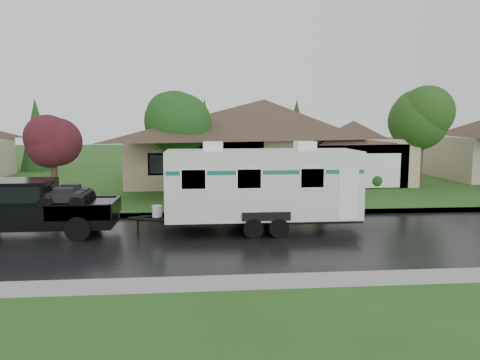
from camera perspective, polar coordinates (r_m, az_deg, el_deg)
The scene contains 11 objects.
ground at distance 19.14m, azimuth 2.88°, elevation -5.62°, with size 140.00×140.00×0.00m, color #295019.
road at distance 17.21m, azimuth 3.82°, elevation -7.06°, with size 140.00×8.00×0.01m, color black.
curb at distance 21.30m, azimuth 2.03°, elevation -4.09°, with size 140.00×0.50×0.15m, color gray.
lawn at distance 33.84m, azimuth -0.69°, elevation 0.10°, with size 140.00×26.00×0.15m, color #295019.
house_main at distance 32.70m, azimuth 3.50°, elevation 6.02°, with size 19.44×10.80×6.90m.
tree_left_green at distance 26.67m, azimuth -7.84°, elevation 7.17°, with size 3.59×3.59×5.94m.
tree_red at distance 26.45m, azimuth -21.88°, elevation 4.26°, with size 2.60×2.60×4.31m.
tree_right_green at distance 31.31m, azimuth 21.25°, elevation 7.09°, with size 3.75×3.75×6.21m.
shrub_row at distance 28.39m, azimuth 4.25°, elevation -0.11°, with size 13.60×1.00×1.00m.
pickup_truck at distance 19.07m, azimuth -24.63°, elevation -2.89°, with size 6.26×2.38×2.09m.
travel_trailer at distance 18.04m, azimuth 2.67°, elevation -0.47°, with size 7.73×2.71×3.47m.
Camera 1 is at (-2.65, -18.48, 4.22)m, focal length 35.00 mm.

